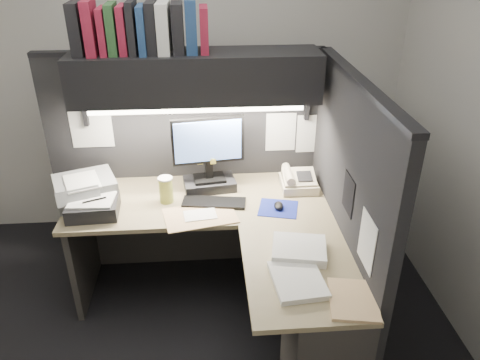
# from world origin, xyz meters

# --- Properties ---
(floor) EXTENTS (3.50, 3.50, 0.00)m
(floor) POSITION_xyz_m (0.00, 0.00, 0.00)
(floor) COLOR black
(floor) RESTS_ON ground
(wall_back) EXTENTS (3.50, 0.04, 2.70)m
(wall_back) POSITION_xyz_m (0.00, 1.50, 1.35)
(wall_back) COLOR beige
(wall_back) RESTS_ON floor
(partition_back) EXTENTS (1.90, 0.06, 1.60)m
(partition_back) POSITION_xyz_m (0.03, 0.93, 0.80)
(partition_back) COLOR black
(partition_back) RESTS_ON floor
(partition_right) EXTENTS (0.06, 1.50, 1.60)m
(partition_right) POSITION_xyz_m (0.98, 0.18, 0.80)
(partition_right) COLOR black
(partition_right) RESTS_ON floor
(desk) EXTENTS (1.70, 1.53, 0.73)m
(desk) POSITION_xyz_m (0.43, -0.00, 0.44)
(desk) COLOR #92835D
(desk) RESTS_ON floor
(overhead_shelf) EXTENTS (1.55, 0.34, 0.30)m
(overhead_shelf) POSITION_xyz_m (0.12, 0.75, 1.50)
(overhead_shelf) COLOR black
(overhead_shelf) RESTS_ON partition_back
(task_light_tube) EXTENTS (1.32, 0.04, 0.04)m
(task_light_tube) POSITION_xyz_m (0.12, 0.61, 1.33)
(task_light_tube) COLOR white
(task_light_tube) RESTS_ON overhead_shelf
(monitor) EXTENTS (0.48, 0.26, 0.52)m
(monitor) POSITION_xyz_m (0.19, 0.69, 0.94)
(monitor) COLOR black
(monitor) RESTS_ON desk
(keyboard) EXTENTS (0.42, 0.19, 0.02)m
(keyboard) POSITION_xyz_m (0.21, 0.48, 0.74)
(keyboard) COLOR black
(keyboard) RESTS_ON desk
(mousepad) EXTENTS (0.29, 0.27, 0.00)m
(mousepad) POSITION_xyz_m (0.62, 0.39, 0.73)
(mousepad) COLOR navy
(mousepad) RESTS_ON desk
(mouse) EXTENTS (0.07, 0.10, 0.04)m
(mouse) POSITION_xyz_m (0.62, 0.39, 0.75)
(mouse) COLOR black
(mouse) RESTS_ON mousepad
(telephone) EXTENTS (0.24, 0.25, 0.10)m
(telephone) POSITION_xyz_m (0.80, 0.66, 0.78)
(telephone) COLOR beige
(telephone) RESTS_ON desk
(coffee_cup) EXTENTS (0.11, 0.11, 0.17)m
(coffee_cup) POSITION_xyz_m (-0.10, 0.54, 0.81)
(coffee_cup) COLOR #C1C24D
(coffee_cup) RESTS_ON desk
(printer) EXTENTS (0.46, 0.43, 0.15)m
(printer) POSITION_xyz_m (-0.63, 0.61, 0.80)
(printer) COLOR gray
(printer) RESTS_ON desk
(notebook_stack) EXTENTS (0.32, 0.27, 0.09)m
(notebook_stack) POSITION_xyz_m (-0.55, 0.42, 0.78)
(notebook_stack) COLOR black
(notebook_stack) RESTS_ON desk
(open_folder) EXTENTS (0.49, 0.37, 0.01)m
(open_folder) POSITION_xyz_m (0.12, 0.34, 0.73)
(open_folder) COLOR tan
(open_folder) RESTS_ON desk
(paper_stack_a) EXTENTS (0.33, 0.30, 0.06)m
(paper_stack_a) POSITION_xyz_m (0.66, -0.09, 0.76)
(paper_stack_a) COLOR white
(paper_stack_a) RESTS_ON desk
(paper_stack_b) EXTENTS (0.28, 0.33, 0.03)m
(paper_stack_b) POSITION_xyz_m (0.61, -0.32, 0.75)
(paper_stack_b) COLOR white
(paper_stack_b) RESTS_ON desk
(manila_stack) EXTENTS (0.27, 0.32, 0.02)m
(manila_stack) POSITION_xyz_m (0.85, -0.48, 0.74)
(manila_stack) COLOR tan
(manila_stack) RESTS_ON desk
(binder_row) EXTENTS (0.79, 0.25, 0.31)m
(binder_row) POSITION_xyz_m (-0.19, 0.75, 1.79)
(binder_row) COLOR black
(binder_row) RESTS_ON overhead_shelf
(pinned_papers) EXTENTS (1.76, 1.31, 0.51)m
(pinned_papers) POSITION_xyz_m (0.42, 0.56, 1.05)
(pinned_papers) COLOR white
(pinned_papers) RESTS_ON partition_back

